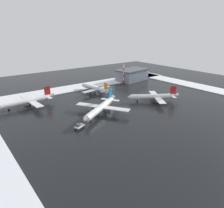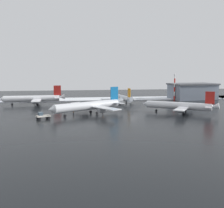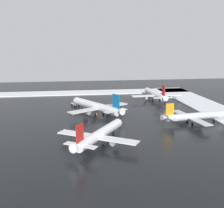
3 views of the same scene
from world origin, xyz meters
The scene contains 9 objects.
ground_plane centered at (0.00, 0.00, 0.00)m, with size 240.00×240.00×0.00m, color black.
snow_bank_right centered at (67.00, 0.00, 0.22)m, with size 14.00×116.00×0.44m, color white.
airplane_parked_portside centered at (16.90, 0.34, 3.22)m, with size 29.36×25.15×9.74m.
airplane_foreground_jet centered at (-17.40, 2.49, 2.84)m, with size 25.57×21.95×8.60m.
airplane_distant_tail centered at (-1.48, -32.68, 2.60)m, with size 22.05×26.43×7.86m.
airplane_parked_starboard centered at (41.08, -31.37, 2.96)m, with size 30.14×24.96×8.95m.
pushback_tug centered at (33.13, 8.54, 1.28)m, with size 5.10×3.90×2.50m.
ground_crew_beside_wing centered at (22.76, -0.26, 0.97)m, with size 0.36×0.36×1.71m.
ground_crew_by_nose_gear centered at (11.99, 0.73, 0.97)m, with size 0.36×0.36×1.71m.
Camera 3 is at (-92.21, 9.97, 27.78)m, focal length 45.00 mm.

